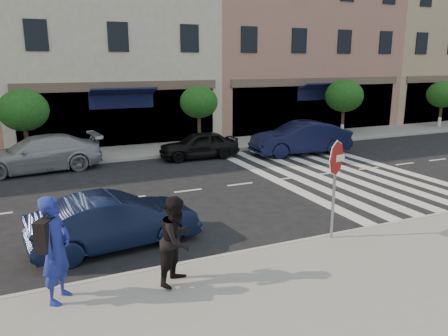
% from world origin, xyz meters
% --- Properties ---
extents(ground, '(120.00, 120.00, 0.00)m').
position_xyz_m(ground, '(0.00, 0.00, 0.00)').
color(ground, black).
rests_on(ground, ground).
extents(sidewalk_near, '(60.00, 4.50, 0.15)m').
position_xyz_m(sidewalk_near, '(0.00, -3.75, 0.07)').
color(sidewalk_near, gray).
rests_on(sidewalk_near, ground).
extents(sidewalk_far, '(60.00, 3.00, 0.15)m').
position_xyz_m(sidewalk_far, '(0.00, 11.00, 0.07)').
color(sidewalk_far, gray).
rests_on(sidewalk_far, ground).
extents(building_centre, '(11.00, 9.00, 11.00)m').
position_xyz_m(building_centre, '(-0.50, 17.00, 5.50)').
color(building_centre, beige).
rests_on(building_centre, ground).
extents(building_east_mid, '(13.00, 9.00, 13.00)m').
position_xyz_m(building_east_mid, '(11.50, 17.00, 6.50)').
color(building_east_mid, '#AA7465').
rests_on(building_east_mid, ground).
extents(building_east_far, '(12.00, 9.00, 12.00)m').
position_xyz_m(building_east_far, '(24.00, 17.00, 6.00)').
color(building_east_far, tan).
rests_on(building_east_far, ground).
extents(street_tree_wb, '(2.10, 2.10, 3.06)m').
position_xyz_m(street_tree_wb, '(-5.00, 10.80, 2.31)').
color(street_tree_wb, '#473323').
rests_on(street_tree_wb, sidewalk_far).
extents(street_tree_c, '(1.90, 1.90, 3.04)m').
position_xyz_m(street_tree_c, '(3.00, 10.80, 2.36)').
color(street_tree_c, '#473323').
rests_on(street_tree_c, sidewalk_far).
extents(street_tree_ea, '(2.20, 2.20, 3.19)m').
position_xyz_m(street_tree_ea, '(12.00, 10.80, 2.39)').
color(street_tree_ea, '#473323').
rests_on(street_tree_ea, sidewalk_far).
extents(street_tree_eb, '(2.00, 2.00, 2.94)m').
position_xyz_m(street_tree_eb, '(20.00, 10.80, 2.22)').
color(street_tree_eb, '#473323').
rests_on(street_tree_eb, sidewalk_far).
extents(stop_sign, '(0.85, 0.17, 2.44)m').
position_xyz_m(stop_sign, '(1.74, -1.67, 1.93)').
color(stop_sign, gray).
rests_on(stop_sign, sidewalk_near).
extents(photographer, '(0.78, 0.86, 1.97)m').
position_xyz_m(photographer, '(-4.55, -2.00, 1.13)').
color(photographer, navy).
rests_on(photographer, sidewalk_near).
extents(walker, '(1.07, 1.06, 1.75)m').
position_xyz_m(walker, '(-2.39, -2.22, 1.02)').
color(walker, black).
rests_on(walker, sidewalk_near).
extents(car_near_mid, '(4.11, 1.84, 1.31)m').
position_xyz_m(car_near_mid, '(-3.13, 0.30, 0.65)').
color(car_near_mid, black).
rests_on(car_near_mid, ground).
extents(car_far_left, '(5.12, 2.44, 1.44)m').
position_xyz_m(car_far_left, '(-4.62, 9.10, 0.72)').
color(car_far_left, '#9E9EA3').
rests_on(car_far_left, ground).
extents(car_far_mid, '(3.68, 1.58, 1.24)m').
position_xyz_m(car_far_mid, '(2.20, 8.74, 0.62)').
color(car_far_mid, black).
rests_on(car_far_mid, ground).
extents(car_far_right, '(4.90, 2.13, 1.57)m').
position_xyz_m(car_far_right, '(6.95, 7.60, 0.78)').
color(car_far_right, black).
rests_on(car_far_right, ground).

